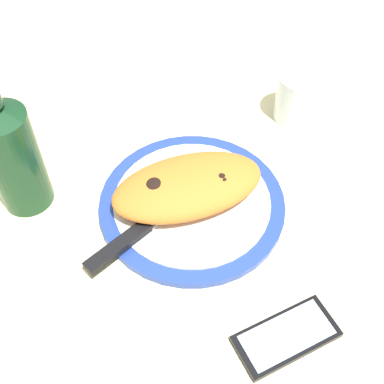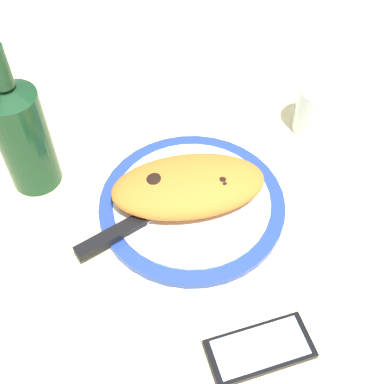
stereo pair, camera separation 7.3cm
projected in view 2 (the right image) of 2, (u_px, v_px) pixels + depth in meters
The scene contains 8 objects.
ground_plane at pixel (192, 212), 77.35cm from camera, with size 150.00×150.00×3.00cm, color beige.
plate at pixel (192, 204), 75.62cm from camera, with size 27.87×27.87×1.52cm.
calzone at pixel (188, 186), 73.59cm from camera, with size 24.68×16.54×4.88cm.
fork at pixel (189, 169), 78.68cm from camera, with size 16.34×2.58×0.40cm.
knife at pixel (130, 226), 71.47cm from camera, with size 20.13×16.52×1.20cm.
smartphone at pixel (260, 349), 61.71cm from camera, with size 14.22×10.22×1.16cm.
water_glass at pixel (318, 112), 83.91cm from camera, with size 7.50×7.50×8.62cm.
wine_bottle at pixel (22, 134), 72.10cm from camera, with size 7.62×7.62×24.41cm.
Camera 2 is at (-2.82, 46.00, 60.70)cm, focal length 47.12 mm.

